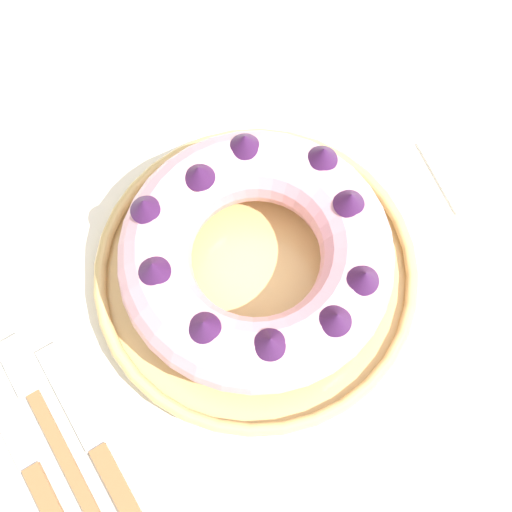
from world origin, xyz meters
name	(u,v)px	position (x,y,z in m)	size (l,w,h in m)	color
ground_plane	(262,392)	(0.00, 0.00, 0.00)	(8.00, 8.00, 0.00)	#4C4742
dining_table	(266,284)	(0.00, 0.00, 0.66)	(1.47, 1.14, 0.74)	silver
serving_dish	(256,273)	(-0.02, -0.01, 0.75)	(0.31, 0.31, 0.02)	tan
bundt_cake	(256,255)	(-0.02, -0.01, 0.79)	(0.25, 0.25, 0.08)	#E09EAD
fork	(47,421)	(-0.25, -0.03, 0.74)	(0.02, 0.21, 0.01)	#936038
serving_knife	(33,471)	(-0.28, -0.06, 0.74)	(0.02, 0.24, 0.01)	#936038
cake_knife	(99,451)	(-0.22, -0.08, 0.74)	(0.02, 0.19, 0.01)	#936038
napkin	(490,159)	(0.26, -0.03, 0.74)	(0.12, 0.09, 0.00)	white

